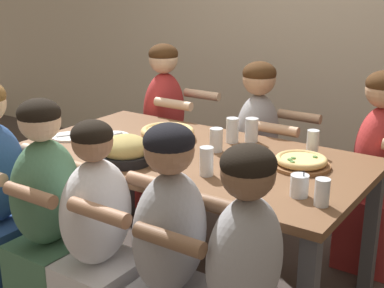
% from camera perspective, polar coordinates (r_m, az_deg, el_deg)
% --- Properties ---
extents(ground_plane, '(18.00, 18.00, 0.00)m').
position_cam_1_polar(ground_plane, '(3.12, 0.00, -13.97)').
color(ground_plane, '#423833').
rests_on(ground_plane, ground).
extents(dining_table, '(1.81, 0.98, 0.74)m').
position_cam_1_polar(dining_table, '(2.83, 0.00, -2.50)').
color(dining_table, brown).
rests_on(dining_table, ground).
extents(pizza_board_main, '(0.29, 0.29, 0.05)m').
position_cam_1_polar(pizza_board_main, '(2.64, 11.55, -1.88)').
color(pizza_board_main, brown).
rests_on(pizza_board_main, dining_table).
extents(pizza_board_second, '(0.32, 0.32, 0.07)m').
position_cam_1_polar(pizza_board_second, '(3.04, -2.64, 1.16)').
color(pizza_board_second, brown).
rests_on(pizza_board_second, dining_table).
extents(skillet_bowl, '(0.39, 0.27, 0.14)m').
position_cam_1_polar(skillet_bowl, '(2.67, -7.08, -0.74)').
color(skillet_bowl, black).
rests_on(skillet_bowl, dining_table).
extents(empty_plate_a, '(0.21, 0.21, 0.02)m').
position_cam_1_polar(empty_plate_a, '(2.46, 5.81, -3.67)').
color(empty_plate_a, white).
rests_on(empty_plate_a, dining_table).
extents(empty_plate_b, '(0.19, 0.19, 0.02)m').
position_cam_1_polar(empty_plate_b, '(3.14, -13.05, 0.76)').
color(empty_plate_b, white).
rests_on(empty_plate_b, dining_table).
extents(empty_plate_c, '(0.20, 0.20, 0.02)m').
position_cam_1_polar(empty_plate_c, '(3.11, -8.51, 0.82)').
color(empty_plate_c, white).
rests_on(empty_plate_c, dining_table).
extents(cocktail_glass_blue, '(0.08, 0.08, 0.12)m').
position_cam_1_polar(cocktail_glass_blue, '(2.30, 11.38, -4.48)').
color(cocktail_glass_blue, silver).
rests_on(cocktail_glass_blue, dining_table).
extents(drinking_glass_a, '(0.06, 0.06, 0.13)m').
position_cam_1_polar(drinking_glass_a, '(2.83, 12.75, 0.14)').
color(drinking_glass_a, silver).
rests_on(drinking_glass_a, dining_table).
extents(drinking_glass_b, '(0.07, 0.07, 0.14)m').
position_cam_1_polar(drinking_glass_b, '(2.98, 4.33, 1.33)').
color(drinking_glass_b, silver).
rests_on(drinking_glass_b, dining_table).
extents(drinking_glass_c, '(0.07, 0.07, 0.13)m').
position_cam_1_polar(drinking_glass_c, '(3.00, 6.36, 1.34)').
color(drinking_glass_c, silver).
rests_on(drinking_glass_c, dining_table).
extents(drinking_glass_d, '(0.06, 0.06, 0.11)m').
position_cam_1_polar(drinking_glass_d, '(2.22, 13.70, -5.16)').
color(drinking_glass_d, silver).
rests_on(drinking_glass_d, dining_table).
extents(drinking_glass_e, '(0.07, 0.07, 0.14)m').
position_cam_1_polar(drinking_glass_e, '(2.48, 1.56, -1.86)').
color(drinking_glass_e, silver).
rests_on(drinking_glass_e, dining_table).
extents(drinking_glass_f, '(0.07, 0.07, 0.13)m').
position_cam_1_polar(drinking_glass_f, '(2.82, 2.60, 0.27)').
color(drinking_glass_f, silver).
rests_on(drinking_glass_f, dining_table).
extents(diner_far_center, '(0.51, 0.40, 1.13)m').
position_cam_1_polar(diner_far_center, '(3.44, 6.93, -1.27)').
color(diner_far_center, '#99999E').
rests_on(diner_far_center, ground).
extents(diner_near_midright, '(0.51, 0.40, 1.12)m').
position_cam_1_polar(diner_near_midright, '(2.17, -2.36, -13.52)').
color(diner_near_midright, '#99999E').
rests_on(diner_near_midright, ground).
extents(diner_far_left, '(0.51, 0.40, 1.19)m').
position_cam_1_polar(diner_far_left, '(3.81, -2.90, 1.09)').
color(diner_far_left, '#B22D2D').
rests_on(diner_far_left, ground).
extents(diner_near_midleft, '(0.51, 0.40, 1.13)m').
position_cam_1_polar(diner_near_midleft, '(2.60, -15.06, -8.55)').
color(diner_near_midleft, '#477556').
rests_on(diner_near_midleft, ground).
extents(diner_near_center, '(0.51, 0.40, 1.08)m').
position_cam_1_polar(diner_near_center, '(2.41, -9.98, -11.24)').
color(diner_near_center, silver).
rests_on(diner_near_center, ground).
extents(diner_far_right, '(0.51, 0.40, 1.15)m').
position_cam_1_polar(diner_far_right, '(3.19, 18.94, -3.59)').
color(diner_far_right, '#B22D2D').
rests_on(diner_far_right, ground).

